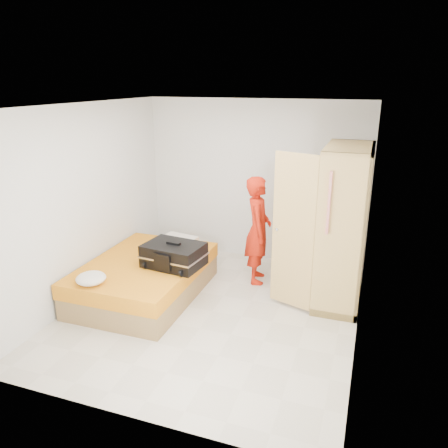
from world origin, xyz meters
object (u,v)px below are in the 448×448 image
(bed, at_px, (145,278))
(round_cushion, at_px, (91,278))
(person, at_px, (258,230))
(wardrobe, at_px, (339,230))
(suitcase, at_px, (174,255))

(bed, distance_m, round_cushion, 0.91)
(person, bearing_deg, wardrobe, -115.89)
(bed, relative_size, round_cushion, 5.57)
(bed, height_order, round_cushion, round_cushion)
(wardrobe, xyz_separation_m, suitcase, (-2.06, -0.71, -0.35))
(bed, bearing_deg, wardrobe, 16.35)
(round_cushion, bearing_deg, wardrobe, 29.05)
(wardrobe, distance_m, round_cushion, 3.21)
(bed, xyz_separation_m, wardrobe, (2.50, 0.73, 0.75))
(person, bearing_deg, round_cushion, 123.42)
(wardrobe, height_order, person, wardrobe)
(person, bearing_deg, suitcase, 122.21)
(person, height_order, suitcase, person)
(wardrobe, height_order, round_cushion, wardrobe)
(bed, xyz_separation_m, person, (1.35, 0.97, 0.54))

